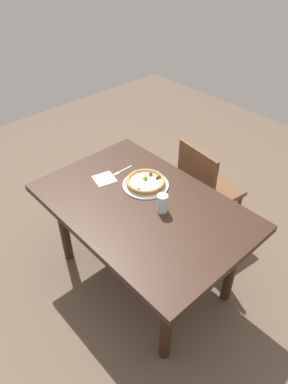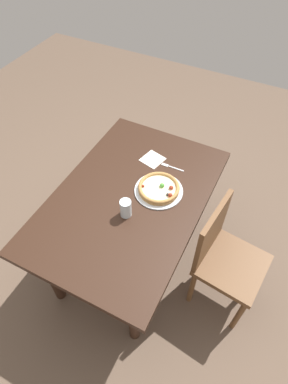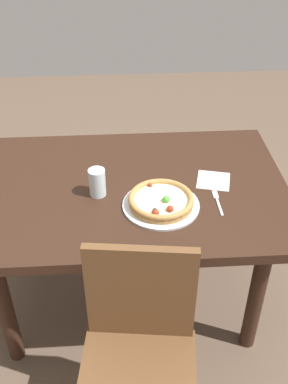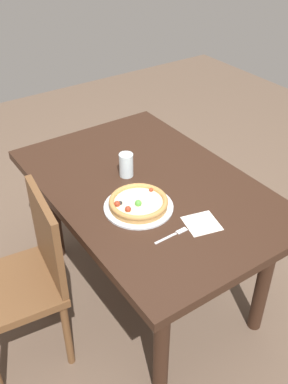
# 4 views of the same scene
# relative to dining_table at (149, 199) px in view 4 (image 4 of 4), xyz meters

# --- Properties ---
(ground_plane) EXTENTS (6.00, 6.00, 0.00)m
(ground_plane) POSITION_rel_dining_table_xyz_m (0.00, 0.00, -0.63)
(ground_plane) COLOR brown
(dining_table) EXTENTS (1.38, 0.91, 0.72)m
(dining_table) POSITION_rel_dining_table_xyz_m (0.00, 0.00, 0.00)
(dining_table) COLOR #331E14
(dining_table) RESTS_ON ground
(chair_near) EXTENTS (0.45, 0.45, 0.88)m
(chair_near) POSITION_rel_dining_table_xyz_m (0.01, -0.67, -0.15)
(chair_near) COLOR brown
(chair_near) RESTS_ON ground
(plate) EXTENTS (0.31, 0.31, 0.01)m
(plate) POSITION_rel_dining_table_xyz_m (0.13, -0.15, 0.10)
(plate) COLOR silver
(plate) RESTS_ON dining_table
(pizza) EXTENTS (0.27, 0.27, 0.05)m
(pizza) POSITION_rel_dining_table_xyz_m (0.13, -0.15, 0.12)
(pizza) COLOR #B78447
(pizza) RESTS_ON plate
(fork) EXTENTS (0.02, 0.17, 0.00)m
(fork) POSITION_rel_dining_table_xyz_m (0.37, -0.13, 0.09)
(fork) COLOR silver
(fork) RESTS_ON dining_table
(drinking_glass) EXTENTS (0.07, 0.07, 0.12)m
(drinking_glass) POSITION_rel_dining_table_xyz_m (-0.13, -0.05, 0.15)
(drinking_glass) COLOR silver
(drinking_glass) RESTS_ON dining_table
(napkin) EXTENTS (0.17, 0.17, 0.00)m
(napkin) POSITION_rel_dining_table_xyz_m (0.38, 0.02, 0.09)
(napkin) COLOR white
(napkin) RESTS_ON dining_table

